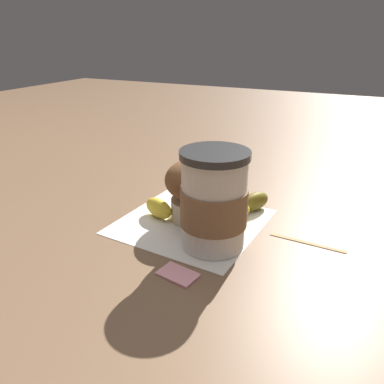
{
  "coord_description": "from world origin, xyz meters",
  "views": [
    {
      "loc": [
        -0.23,
        0.49,
        0.29
      ],
      "look_at": [
        0.0,
        0.0,
        0.05
      ],
      "focal_mm": 35.0,
      "sensor_mm": 36.0,
      "label": 1
    }
  ],
  "objects_px": {
    "coffee_cup": "(214,201)",
    "banana": "(210,209)",
    "muffin": "(194,187)",
    "sugar_packet": "(178,273)"
  },
  "relations": [
    {
      "from": "coffee_cup",
      "to": "banana",
      "type": "bearing_deg",
      "value": -63.49
    },
    {
      "from": "banana",
      "to": "sugar_packet",
      "type": "relative_size",
      "value": 3.84
    },
    {
      "from": "coffee_cup",
      "to": "muffin",
      "type": "bearing_deg",
      "value": -46.61
    },
    {
      "from": "coffee_cup",
      "to": "sugar_packet",
      "type": "height_order",
      "value": "coffee_cup"
    },
    {
      "from": "muffin",
      "to": "coffee_cup",
      "type": "bearing_deg",
      "value": 133.39
    },
    {
      "from": "coffee_cup",
      "to": "muffin",
      "type": "distance_m",
      "value": 0.09
    },
    {
      "from": "muffin",
      "to": "banana",
      "type": "distance_m",
      "value": 0.05
    },
    {
      "from": "banana",
      "to": "sugar_packet",
      "type": "distance_m",
      "value": 0.16
    },
    {
      "from": "coffee_cup",
      "to": "banana",
      "type": "height_order",
      "value": "coffee_cup"
    },
    {
      "from": "coffee_cup",
      "to": "muffin",
      "type": "relative_size",
      "value": 1.4
    }
  ]
}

